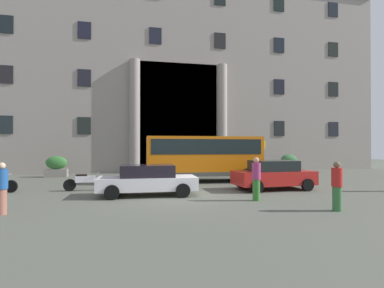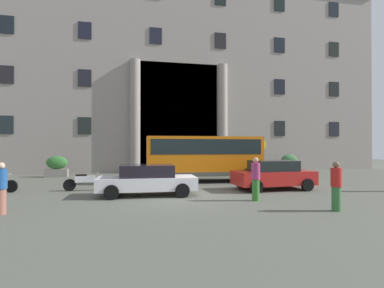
{
  "view_description": "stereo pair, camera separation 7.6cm",
  "coord_description": "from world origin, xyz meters",
  "px_view_note": "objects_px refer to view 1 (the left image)",
  "views": [
    {
      "loc": [
        -2.32,
        -12.88,
        2.21
      ],
      "look_at": [
        1.63,
        5.52,
        2.37
      ],
      "focal_mm": 28.14,
      "sensor_mm": 36.0,
      "label": 1
    },
    {
      "loc": [
        -2.24,
        -12.89,
        2.21
      ],
      "look_at": [
        1.63,
        5.52,
        2.37
      ],
      "focal_mm": 28.14,
      "sensor_mm": 36.0,
      "label": 2
    }
  ],
  "objects_px": {
    "scooter_by_planter": "(84,182)",
    "hedge_planter_far_west": "(189,166)",
    "hedge_planter_far_east": "(56,167)",
    "white_taxi_kerbside": "(273,175)",
    "bus_stop_sign": "(263,154)",
    "motorcycle_near_kerb": "(267,177)",
    "pedestrian_woman_dark_dress": "(2,188)",
    "hedge_planter_entrance_right": "(289,164)",
    "pedestrian_woman_with_bag": "(337,186)",
    "parked_compact_extra": "(148,180)",
    "pedestrian_man_crossing": "(256,179)",
    "orange_minibus": "(204,155)"
  },
  "relations": [
    {
      "from": "pedestrian_woman_with_bag",
      "to": "orange_minibus",
      "type": "bearing_deg",
      "value": 120.57
    },
    {
      "from": "pedestrian_woman_with_bag",
      "to": "pedestrian_man_crossing",
      "type": "relative_size",
      "value": 0.96
    },
    {
      "from": "parked_compact_extra",
      "to": "motorcycle_near_kerb",
      "type": "bearing_deg",
      "value": 21.41
    },
    {
      "from": "hedge_planter_far_east",
      "to": "scooter_by_planter",
      "type": "distance_m",
      "value": 8.12
    },
    {
      "from": "hedge_planter_entrance_right",
      "to": "pedestrian_woman_with_bag",
      "type": "distance_m",
      "value": 15.88
    },
    {
      "from": "hedge_planter_entrance_right",
      "to": "pedestrian_woman_with_bag",
      "type": "relative_size",
      "value": 0.92
    },
    {
      "from": "bus_stop_sign",
      "to": "white_taxi_kerbside",
      "type": "bearing_deg",
      "value": -110.71
    },
    {
      "from": "white_taxi_kerbside",
      "to": "parked_compact_extra",
      "type": "bearing_deg",
      "value": -177.48
    },
    {
      "from": "scooter_by_planter",
      "to": "pedestrian_woman_with_bag",
      "type": "relative_size",
      "value": 1.22
    },
    {
      "from": "hedge_planter_entrance_right",
      "to": "motorcycle_near_kerb",
      "type": "xyz_separation_m",
      "value": [
        -5.61,
        -7.33,
        -0.29
      ]
    },
    {
      "from": "bus_stop_sign",
      "to": "hedge_planter_entrance_right",
      "type": "bearing_deg",
      "value": 38.07
    },
    {
      "from": "white_taxi_kerbside",
      "to": "pedestrian_man_crossing",
      "type": "distance_m",
      "value": 3.51
    },
    {
      "from": "orange_minibus",
      "to": "motorcycle_near_kerb",
      "type": "bearing_deg",
      "value": -31.12
    },
    {
      "from": "hedge_planter_entrance_right",
      "to": "white_taxi_kerbside",
      "type": "height_order",
      "value": "hedge_planter_entrance_right"
    },
    {
      "from": "hedge_planter_far_west",
      "to": "white_taxi_kerbside",
      "type": "relative_size",
      "value": 0.47
    },
    {
      "from": "hedge_planter_far_east",
      "to": "pedestrian_woman_with_bag",
      "type": "relative_size",
      "value": 0.9
    },
    {
      "from": "white_taxi_kerbside",
      "to": "scooter_by_planter",
      "type": "bearing_deg",
      "value": 168.19
    },
    {
      "from": "hedge_planter_far_east",
      "to": "white_taxi_kerbside",
      "type": "relative_size",
      "value": 0.37
    },
    {
      "from": "hedge_planter_far_east",
      "to": "pedestrian_woman_dark_dress",
      "type": "distance_m",
      "value": 12.6
    },
    {
      "from": "white_taxi_kerbside",
      "to": "motorcycle_near_kerb",
      "type": "height_order",
      "value": "white_taxi_kerbside"
    },
    {
      "from": "hedge_planter_far_east",
      "to": "hedge_planter_entrance_right",
      "type": "distance_m",
      "value": 18.63
    },
    {
      "from": "hedge_planter_far_east",
      "to": "orange_minibus",
      "type": "bearing_deg",
      "value": -27.31
    },
    {
      "from": "pedestrian_woman_dark_dress",
      "to": "motorcycle_near_kerb",
      "type": "bearing_deg",
      "value": 99.51
    },
    {
      "from": "motorcycle_near_kerb",
      "to": "pedestrian_woman_dark_dress",
      "type": "bearing_deg",
      "value": -150.3
    },
    {
      "from": "hedge_planter_far_east",
      "to": "hedge_planter_far_west",
      "type": "bearing_deg",
      "value": 0.55
    },
    {
      "from": "bus_stop_sign",
      "to": "motorcycle_near_kerb",
      "type": "xyz_separation_m",
      "value": [
        -1.74,
        -4.29,
        -1.19
      ]
    },
    {
      "from": "hedge_planter_far_west",
      "to": "parked_compact_extra",
      "type": "height_order",
      "value": "parked_compact_extra"
    },
    {
      "from": "white_taxi_kerbside",
      "to": "pedestrian_woman_dark_dress",
      "type": "height_order",
      "value": "pedestrian_woman_dark_dress"
    },
    {
      "from": "scooter_by_planter",
      "to": "hedge_planter_far_west",
      "type": "bearing_deg",
      "value": 47.59
    },
    {
      "from": "pedestrian_woman_dark_dress",
      "to": "pedestrian_woman_with_bag",
      "type": "relative_size",
      "value": 1.0
    },
    {
      "from": "pedestrian_woman_dark_dress",
      "to": "hedge_planter_entrance_right",
      "type": "bearing_deg",
      "value": 111.21
    },
    {
      "from": "hedge_planter_far_east",
      "to": "white_taxi_kerbside",
      "type": "distance_m",
      "value": 15.41
    },
    {
      "from": "bus_stop_sign",
      "to": "pedestrian_man_crossing",
      "type": "height_order",
      "value": "bus_stop_sign"
    },
    {
      "from": "orange_minibus",
      "to": "pedestrian_woman_with_bag",
      "type": "distance_m",
      "value": 9.64
    },
    {
      "from": "orange_minibus",
      "to": "parked_compact_extra",
      "type": "bearing_deg",
      "value": -126.79
    },
    {
      "from": "pedestrian_woman_dark_dress",
      "to": "pedestrian_woman_with_bag",
      "type": "xyz_separation_m",
      "value": [
        11.04,
        -1.79,
        0.0
      ]
    },
    {
      "from": "pedestrian_woman_dark_dress",
      "to": "hedge_planter_far_east",
      "type": "bearing_deg",
      "value": 170.19
    },
    {
      "from": "bus_stop_sign",
      "to": "scooter_by_planter",
      "type": "relative_size",
      "value": 1.29
    },
    {
      "from": "bus_stop_sign",
      "to": "pedestrian_woman_with_bag",
      "type": "distance_m",
      "value": 11.77
    },
    {
      "from": "orange_minibus",
      "to": "pedestrian_woman_dark_dress",
      "type": "height_order",
      "value": "orange_minibus"
    },
    {
      "from": "hedge_planter_far_west",
      "to": "pedestrian_woman_dark_dress",
      "type": "xyz_separation_m",
      "value": [
        -8.78,
        -12.65,
        0.19
      ]
    },
    {
      "from": "hedge_planter_entrance_right",
      "to": "scooter_by_planter",
      "type": "relative_size",
      "value": 0.75
    },
    {
      "from": "white_taxi_kerbside",
      "to": "hedge_planter_entrance_right",
      "type": "bearing_deg",
      "value": 53.99
    },
    {
      "from": "pedestrian_man_crossing",
      "to": "parked_compact_extra",
      "type": "bearing_deg",
      "value": 170.04
    },
    {
      "from": "bus_stop_sign",
      "to": "parked_compact_extra",
      "type": "bearing_deg",
      "value": -142.38
    },
    {
      "from": "parked_compact_extra",
      "to": "pedestrian_woman_with_bag",
      "type": "bearing_deg",
      "value": -35.07
    },
    {
      "from": "orange_minibus",
      "to": "pedestrian_woman_with_bag",
      "type": "bearing_deg",
      "value": -73.44
    },
    {
      "from": "hedge_planter_far_west",
      "to": "scooter_by_planter",
      "type": "bearing_deg",
      "value": -132.02
    },
    {
      "from": "scooter_by_planter",
      "to": "pedestrian_man_crossing",
      "type": "distance_m",
      "value": 8.49
    },
    {
      "from": "parked_compact_extra",
      "to": "pedestrian_woman_with_bag",
      "type": "height_order",
      "value": "pedestrian_woman_with_bag"
    }
  ]
}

